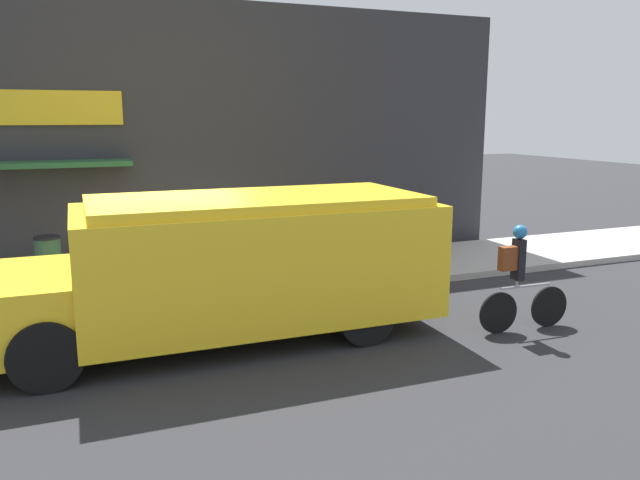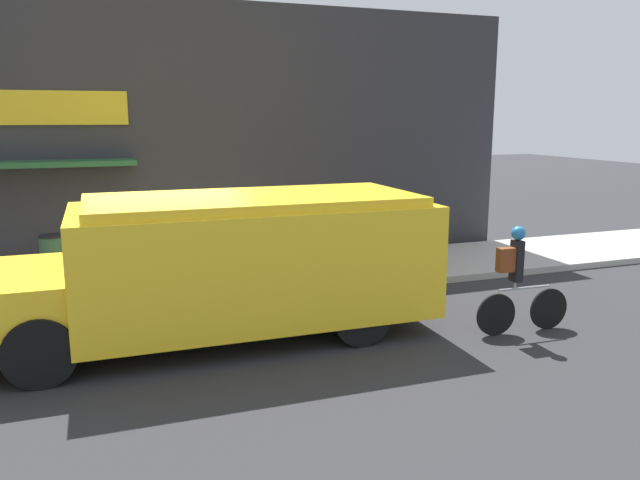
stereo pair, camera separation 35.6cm
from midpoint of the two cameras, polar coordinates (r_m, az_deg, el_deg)
The scene contains 6 objects.
ground_plane at distance 10.80m, azimuth -14.40°, elevation -6.56°, with size 70.00×70.00×0.00m, color #2B2B2D.
sidewalk at distance 12.11m, azimuth -15.32°, elevation -4.33°, with size 28.00×2.79×0.13m.
storefront at distance 13.46m, azimuth -17.01°, elevation 8.91°, with size 16.86×0.98×5.61m.
school_bus at distance 9.25m, azimuth -9.55°, elevation -2.19°, with size 6.84×2.89×2.10m.
cyclist at distance 9.86m, azimuth 16.79°, elevation -3.52°, with size 1.58×0.21×1.65m.
trash_bin at distance 12.60m, azimuth -24.30°, elevation -1.82°, with size 0.47×0.47×0.94m.
Camera 1 is at (-1.42, -10.16, 3.24)m, focal length 35.00 mm.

